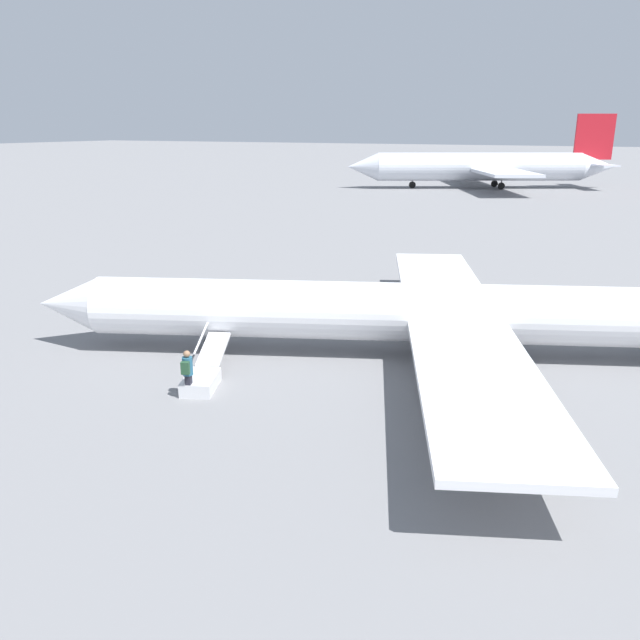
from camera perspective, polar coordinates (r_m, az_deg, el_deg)
ground_plane at (r=26.27m, az=9.00°, el=-3.21°), size 600.00×600.00×0.00m
airplane_main at (r=25.77m, az=11.26°, el=0.67°), size 31.48×24.83×6.31m
airplane_taxiing_distant at (r=100.26m, az=14.85°, el=13.42°), size 38.29×29.82×10.84m
boarding_stairs at (r=23.37m, az=-10.62°, el=-4.99°), size 2.39×4.11×1.61m
passenger at (r=22.14m, az=-12.01°, el=-4.58°), size 0.44×0.57×1.74m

